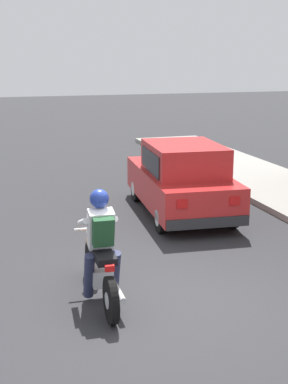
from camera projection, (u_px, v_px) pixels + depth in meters
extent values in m
plane|color=#2B2B2D|center=(176.00, 303.00, 7.47)|extent=(80.00, 80.00, 0.00)
cylinder|color=black|center=(92.00, 261.00, 8.15)|extent=(0.12, 0.62, 0.62)
cylinder|color=silver|center=(92.00, 261.00, 8.15)|extent=(0.13, 0.22, 0.22)
cylinder|color=black|center=(111.00, 300.00, 6.84)|extent=(0.12, 0.62, 0.62)
cylinder|color=silver|center=(111.00, 300.00, 6.84)|extent=(0.13, 0.22, 0.22)
cube|color=silver|center=(101.00, 275.00, 7.43)|extent=(0.29, 0.41, 0.24)
ellipsoid|color=orange|center=(97.00, 241.00, 7.56)|extent=(0.31, 0.53, 0.24)
cube|color=black|center=(104.00, 256.00, 7.12)|extent=(0.27, 0.57, 0.10)
cylinder|color=silver|center=(92.00, 244.00, 7.98)|extent=(0.08, 0.33, 0.68)
cylinder|color=silver|center=(93.00, 228.00, 7.79)|extent=(0.56, 0.05, 0.04)
sphere|color=silver|center=(91.00, 233.00, 7.98)|extent=(0.16, 0.16, 0.16)
cylinder|color=silver|center=(119.00, 292.00, 7.12)|extent=(0.09, 0.55, 0.08)
cube|color=red|center=(110.00, 268.00, 6.78)|extent=(0.12, 0.06, 0.08)
cylinder|color=#282D4C|center=(89.00, 276.00, 7.31)|extent=(0.15, 0.35, 0.71)
cylinder|color=#282D4C|center=(115.00, 273.00, 7.40)|extent=(0.15, 0.35, 0.71)
cube|color=silver|center=(101.00, 229.00, 7.21)|extent=(0.35, 0.34, 0.57)
cylinder|color=silver|center=(83.00, 222.00, 7.37)|extent=(0.10, 0.52, 0.26)
cylinder|color=silver|center=(111.00, 220.00, 7.48)|extent=(0.10, 0.52, 0.26)
sphere|color=navy|center=(99.00, 199.00, 7.16)|extent=(0.26, 0.26, 0.26)
cube|color=#1E4728|center=(103.00, 231.00, 7.06)|extent=(0.29, 0.25, 0.42)
cylinder|color=black|center=(137.00, 189.00, 12.63)|extent=(0.23, 0.61, 0.60)
cylinder|color=silver|center=(137.00, 189.00, 12.63)|extent=(0.23, 0.35, 0.33)
cylinder|color=black|center=(195.00, 185.00, 12.93)|extent=(0.23, 0.61, 0.60)
cylinder|color=silver|center=(195.00, 185.00, 12.93)|extent=(0.23, 0.35, 0.33)
cylinder|color=black|center=(162.00, 218.00, 10.36)|extent=(0.23, 0.61, 0.60)
cylinder|color=silver|center=(162.00, 218.00, 10.36)|extent=(0.23, 0.35, 0.33)
cylinder|color=black|center=(231.00, 213.00, 10.66)|extent=(0.23, 0.61, 0.60)
cylinder|color=silver|center=(231.00, 213.00, 10.66)|extent=(0.23, 0.35, 0.33)
cube|color=red|center=(180.00, 186.00, 11.57)|extent=(1.94, 3.82, 0.70)
cube|color=red|center=(184.00, 160.00, 11.18)|extent=(1.59, 2.01, 0.66)
cube|color=black|center=(173.00, 155.00, 12.01)|extent=(1.35, 0.46, 0.51)
cube|color=black|center=(150.00, 162.00, 11.03)|extent=(0.16, 1.52, 0.46)
cube|color=black|center=(217.00, 159.00, 11.33)|extent=(0.16, 1.52, 0.46)
cube|color=silver|center=(140.00, 165.00, 13.20)|extent=(0.24, 0.06, 0.14)
cube|color=red|center=(182.00, 204.00, 9.67)|extent=(0.20, 0.06, 0.16)
cube|color=silver|center=(179.00, 164.00, 13.41)|extent=(0.24, 0.06, 0.14)
cube|color=red|center=(235.00, 201.00, 9.88)|extent=(0.20, 0.06, 0.16)
cube|color=#28282B|center=(160.00, 179.00, 13.37)|extent=(1.61, 0.25, 0.20)
cube|color=#28282B|center=(208.00, 222.00, 9.90)|extent=(1.61, 0.25, 0.20)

